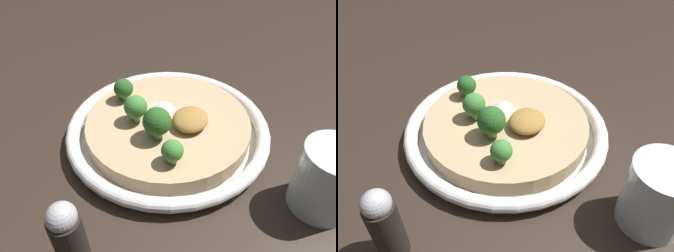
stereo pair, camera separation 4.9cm
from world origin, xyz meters
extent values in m
plane|color=#2D231C|center=(0.00, 0.00, 0.00)|extent=(6.00, 6.00, 0.00)
cylinder|color=white|center=(0.00, 0.00, 0.00)|extent=(0.28, 0.28, 0.01)
torus|color=white|center=(0.00, 0.00, 0.02)|extent=(0.30, 0.30, 0.02)
cylinder|color=tan|center=(0.00, 0.00, 0.02)|extent=(0.24, 0.24, 0.03)
cone|color=white|center=(-0.02, -0.02, 0.04)|extent=(0.04, 0.04, 0.01)
ellipsoid|color=#A37538|center=(0.00, 0.03, 0.04)|extent=(0.06, 0.05, 0.02)
cylinder|color=#759E4C|center=(0.02, -0.04, 0.04)|extent=(0.01, 0.01, 0.02)
sphere|color=#428438|center=(0.02, -0.04, 0.06)|extent=(0.03, 0.03, 0.03)
cylinder|color=#668E47|center=(-0.02, -0.08, 0.04)|extent=(0.01, 0.01, 0.02)
sphere|color=#285B23|center=(-0.02, -0.08, 0.05)|extent=(0.03, 0.03, 0.03)
cylinder|color=#759E4C|center=(0.04, 0.00, 0.04)|extent=(0.02, 0.02, 0.02)
sphere|color=#285B23|center=(0.04, 0.00, 0.06)|extent=(0.04, 0.04, 0.04)
cylinder|color=#759E4C|center=(0.08, 0.04, 0.04)|extent=(0.01, 0.01, 0.01)
sphere|color=#428438|center=(0.08, 0.04, 0.05)|extent=(0.03, 0.03, 0.03)
cylinder|color=silver|center=(0.05, 0.22, 0.04)|extent=(0.07, 0.07, 0.09)
cylinder|color=black|center=(0.22, -0.02, 0.04)|extent=(0.03, 0.03, 0.08)
sphere|color=#B2B2B7|center=(0.22, -0.02, 0.08)|extent=(0.03, 0.03, 0.03)
camera|label=1|loc=(0.35, 0.13, 0.34)|focal=35.00mm
camera|label=2|loc=(0.33, 0.18, 0.34)|focal=35.00mm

